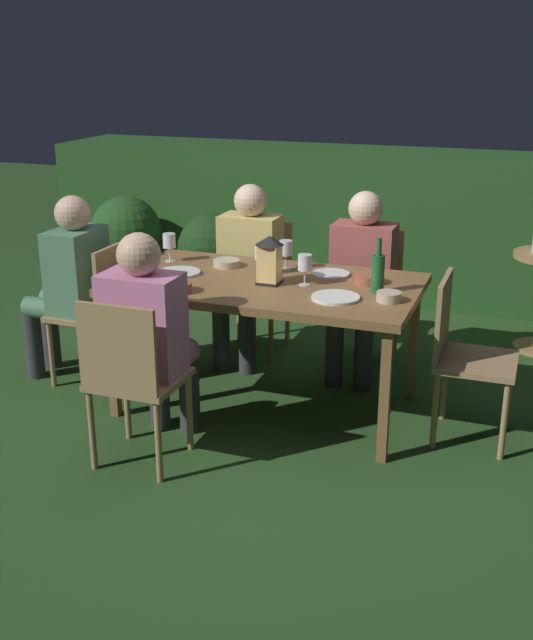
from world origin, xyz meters
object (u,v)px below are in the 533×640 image
wine_glass_a (286,249)px  wine_glass_d (169,242)px  lantern_centerpiece (269,257)px  wine_glass_c (262,254)px  person_in_mustard (247,265)px  green_bottle_on_table (378,272)px  plate_a (336,297)px  dining_table (266,291)px  bowl_bread (368,278)px  bowl_dip (389,296)px  chair_head_far (463,351)px  chair_side_right_a (258,280)px  person_in_green (69,279)px  potted_plant_corner (213,253)px  person_in_rust (361,276)px  person_in_pink (149,332)px  chair_side_left_a (132,375)px  chair_side_right_b (367,291)px  chair_head_near (99,306)px  wine_glass_b (305,264)px  plate_b (179,272)px  bowl_salad (179,287)px  plate_c (331,274)px  bowl_olives (227,263)px  potted_plant_by_hedge (126,235)px

wine_glass_a → wine_glass_d: bearing=-174.4°
lantern_centerpiece → wine_glass_c: bearing=123.3°
person_in_mustard → wine_glass_d: (-0.31, -0.46, 0.23)m
green_bottle_on_table → wine_glass_d: size_ratio=1.72×
green_bottle_on_table → plate_a: size_ratio=1.17×
dining_table → bowl_bread: bearing=16.1°
wine_glass_c → bowl_dip: wine_glass_c is taller
chair_head_far → chair_side_right_a: 1.69m
person_in_green → potted_plant_corner: (0.24, 1.62, -0.21)m
person_in_green → person_in_rust: same height
person_in_pink → lantern_centerpiece: person_in_pink is taller
chair_side_left_a → wine_glass_c: bearing=72.9°
chair_side_right_b → wine_glass_c: size_ratio=5.15×
wine_glass_d → bowl_bread: (1.22, -0.05, -0.09)m
chair_head_near → plate_a: 1.55m
dining_table → person_in_mustard: (-0.37, 0.66, -0.06)m
person_in_green → wine_glass_a: 1.34m
chair_head_near → plate_a: size_ratio=3.51×
wine_glass_b → chair_head_far: bearing=-0.3°
chair_side_right_a → wine_glass_b: wine_glass_b is taller
wine_glass_d → chair_side_left_a: bearing=-73.5°
plate_b → bowl_salad: 0.35m
wine_glass_d → plate_a: 1.19m
person_in_rust → plate_c: bearing=-99.6°
person_in_mustard → potted_plant_corner: 1.18m
person_in_pink → chair_side_right_b: 1.70m
green_bottle_on_table → wine_glass_a: (-0.59, 0.27, 0.01)m
green_bottle_on_table → wine_glass_c: green_bottle_on_table is taller
chair_head_far → potted_plant_corner: (-2.11, 1.62, -0.06)m
dining_table → plate_a: plate_a is taller
wine_glass_c → bowl_salad: 0.56m
dining_table → chair_head_near: 1.10m
chair_head_far → plate_b: chair_head_far is taller
bowl_olives → plate_b: bearing=-129.1°
dining_table → bowl_salad: bowl_salad is taller
chair_head_far → wine_glass_d: wine_glass_d is taller
lantern_centerpiece → bowl_dip: size_ratio=2.11×
plate_b → potted_plant_by_hedge: 2.22m
chair_side_right_a → chair_side_right_b: (0.75, 0.00, 0.00)m
wine_glass_b → bowl_bread: bearing=25.4°
bowl_dip → bowl_salad: bearing=-168.5°
chair_head_far → bowl_salad: size_ratio=6.11×
bowl_olives → potted_plant_corner: bearing=116.7°
dining_table → chair_side_right_b: size_ratio=1.91×
person_in_mustard → plate_c: person_in_mustard is taller
chair_side_right_b → bowl_salad: bearing=-121.4°
wine_glass_b → plate_a: 0.31m
person_in_pink → lantern_centerpiece: size_ratio=4.34×
person_in_mustard → wine_glass_b: person_in_mustard is taller
wine_glass_d → bowl_bread: size_ratio=1.09×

